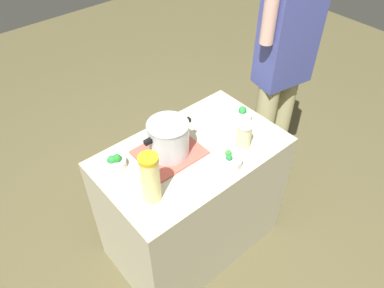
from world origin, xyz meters
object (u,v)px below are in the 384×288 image
mason_jar (244,136)px  broccoli_bowl_center (115,162)px  broccoli_bowl_back (229,160)px  cooking_pot (169,138)px  broccoli_bowl_front (242,115)px  person_cook (282,73)px  lemonade_pitcher (150,178)px

mason_jar → broccoli_bowl_center: bearing=152.6°
broccoli_bowl_center → broccoli_bowl_back: broccoli_bowl_center is taller
cooking_pot → broccoli_bowl_front: cooking_pot is taller
mason_jar → broccoli_bowl_center: 0.69m
mason_jar → broccoli_bowl_front: (0.17, 0.17, -0.04)m
mason_jar → person_cook: size_ratio=0.08×
broccoli_bowl_front → mason_jar: bearing=-134.7°
person_cook → broccoli_bowl_front: bearing=-170.8°
mason_jar → person_cook: 0.64m
broccoli_bowl_front → broccoli_bowl_back: (-0.33, -0.22, -0.00)m
lemonade_pitcher → mason_jar: size_ratio=1.92×
cooking_pot → broccoli_bowl_center: size_ratio=2.78×
lemonade_pitcher → person_cook: bearing=10.1°
mason_jar → broccoli_bowl_center: (-0.61, 0.32, -0.04)m
broccoli_bowl_front → cooking_pot: bearing=174.7°
person_cook → broccoli_bowl_back: bearing=-159.0°
cooking_pot → broccoli_bowl_front: (0.51, -0.05, -0.08)m
broccoli_bowl_center → person_cook: size_ratio=0.06×
mason_jar → broccoli_bowl_front: bearing=45.3°
cooking_pot → mason_jar: bearing=-32.2°
cooking_pot → broccoli_bowl_center: (-0.27, 0.10, -0.08)m
broccoli_bowl_front → lemonade_pitcher: bearing=-169.5°
cooking_pot → broccoli_bowl_back: 0.34m
cooking_pot → mason_jar: size_ratio=2.05×
mason_jar → broccoli_bowl_back: bearing=-162.2°
lemonade_pitcher → broccoli_bowl_back: lemonade_pitcher is taller
lemonade_pitcher → broccoli_bowl_center: size_ratio=2.60×
broccoli_bowl_front → person_cook: bearing=9.2°
lemonade_pitcher → mason_jar: bearing=-2.7°
broccoli_bowl_front → broccoli_bowl_back: bearing=-146.0°
mason_jar → broccoli_bowl_back: size_ratio=1.03×
broccoli_bowl_back → cooking_pot: bearing=124.7°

